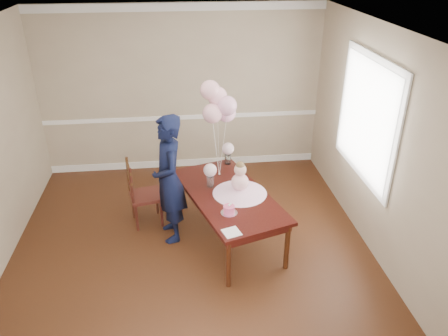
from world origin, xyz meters
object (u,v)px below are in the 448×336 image
birthday_cake (229,209)px  dining_chair_seat (146,196)px  dining_table_top (228,195)px  woman (169,180)px

birthday_cake → dining_chair_seat: 1.42m
dining_table_top → birthday_cake: (-0.05, -0.44, 0.07)m
dining_table_top → dining_chair_seat: (-1.07, 0.49, -0.23)m
birthday_cake → woman: size_ratio=0.08×
dining_table_top → dining_chair_seat: dining_table_top is taller
birthday_cake → woman: 0.90m
dining_table_top → birthday_cake: size_ratio=13.33×
dining_table_top → woman: (-0.73, 0.14, 0.19)m
dining_chair_seat → woman: (0.34, -0.36, 0.43)m
birthday_cake → dining_chair_seat: (-1.02, 0.93, -0.31)m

